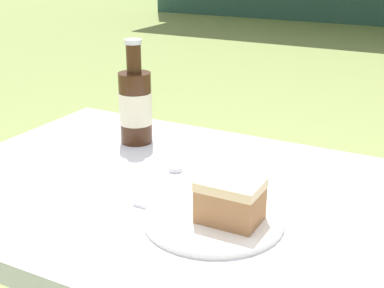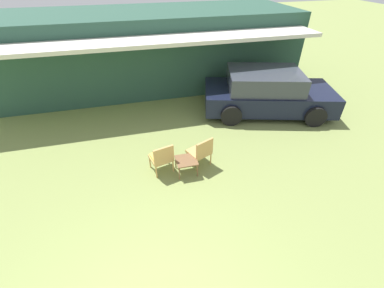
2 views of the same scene
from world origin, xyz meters
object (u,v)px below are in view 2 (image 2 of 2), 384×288
(wicker_chair_cushioned, at_px, (162,157))
(wicker_chair_plain, at_px, (201,151))
(parked_car, at_px, (267,93))
(garden_side_table, at_px, (186,161))

(wicker_chair_cushioned, relative_size, wicker_chair_plain, 1.00)
(parked_car, distance_m, garden_side_table, 4.14)
(wicker_chair_plain, distance_m, garden_side_table, 0.46)
(parked_car, height_order, wicker_chair_cushioned, parked_car)
(wicker_chair_plain, bearing_deg, parked_car, -165.66)
(wicker_chair_cushioned, bearing_deg, wicker_chair_plain, 164.79)
(parked_car, relative_size, wicker_chair_cushioned, 5.57)
(wicker_chair_cushioned, bearing_deg, garden_side_table, 147.29)
(wicker_chair_cushioned, relative_size, garden_side_table, 1.63)
(wicker_chair_cushioned, xyz_separation_m, wicker_chair_plain, (0.98, -0.02, 0.01))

